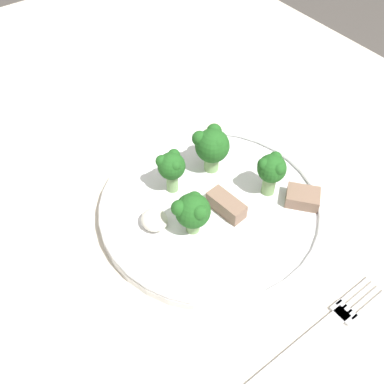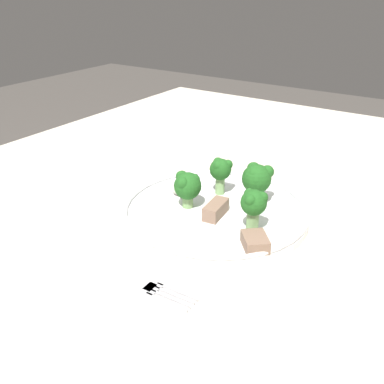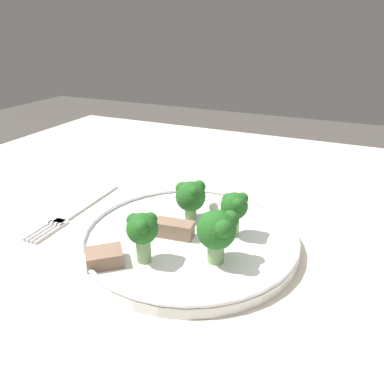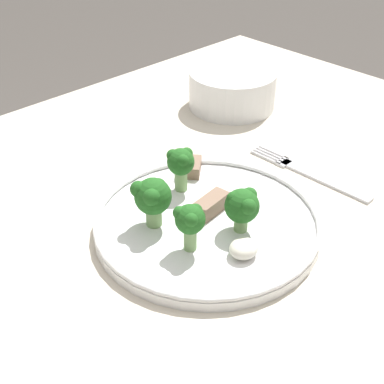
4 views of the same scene
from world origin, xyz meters
TOP-DOWN VIEW (x-y plane):
  - table at (0.00, 0.00)m, footprint 1.22×0.97m
  - dinner_plate at (0.05, 0.04)m, footprint 0.27×0.27m
  - fork at (0.24, 0.02)m, footprint 0.02×0.19m
  - cream_bowl at (0.32, 0.25)m, footprint 0.15×0.15m
  - broccoli_floret_near_rim_left at (0.07, 0.11)m, footprint 0.04×0.03m
  - broccoli_floret_center_left at (-0.00, 0.08)m, footprint 0.04×0.04m
  - broccoli_floret_back_left at (-0.00, 0.02)m, footprint 0.03×0.03m
  - broccoli_floret_front_left at (0.06, -0.00)m, footprint 0.04×0.04m
  - meat_slice_front_slice at (0.07, 0.05)m, footprint 0.05×0.03m
  - meat_slice_middle_slice at (0.11, 0.13)m, footprint 0.05×0.05m
  - sauce_dollop at (0.03, -0.03)m, footprint 0.03×0.03m

SIDE VIEW (x-z plane):
  - table at x=0.00m, z-range 0.28..1.03m
  - fork at x=0.24m, z-range 0.75..0.76m
  - dinner_plate at x=0.05m, z-range 0.75..0.77m
  - meat_slice_middle_slice at x=0.11m, z-range 0.76..0.78m
  - sauce_dollop at x=0.03m, z-range 0.76..0.78m
  - meat_slice_front_slice at x=0.07m, z-range 0.76..0.78m
  - cream_bowl at x=0.32m, z-range 0.75..0.81m
  - broccoli_floret_front_left at x=0.06m, z-range 0.77..0.83m
  - broccoli_floret_back_left at x=0.00m, z-range 0.78..0.83m
  - broccoli_floret_near_rim_left at x=0.07m, z-range 0.77..0.83m
  - broccoli_floret_center_left at x=0.00m, z-range 0.77..0.83m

